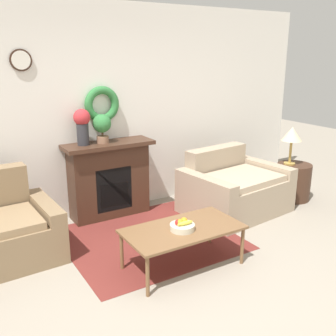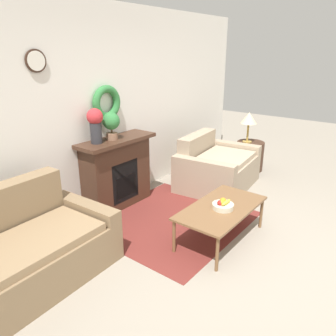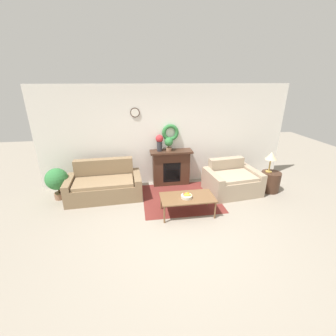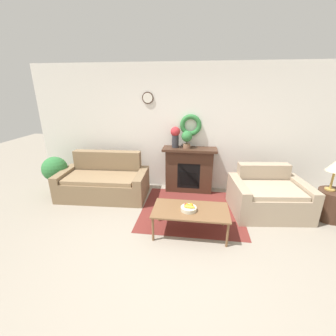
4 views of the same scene
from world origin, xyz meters
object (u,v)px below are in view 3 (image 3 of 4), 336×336
fireplace (171,167)px  coffee_table (187,198)px  table_lamp (271,157)px  potted_plant_floor_by_couch (57,180)px  vase_on_mantel_left (160,142)px  side_table_by_loveseat (270,182)px  couch_left (105,185)px  potted_plant_on_mantel (169,143)px  fruit_bowl (186,196)px  loveseat_right (232,181)px

fireplace → coffee_table: fireplace is taller
table_lamp → potted_plant_floor_by_couch: 5.41m
coffee_table → table_lamp: (2.38, 0.81, 0.57)m
potted_plant_floor_by_couch → vase_on_mantel_left: bearing=9.9°
side_table_by_loveseat → potted_plant_floor_by_couch: (-5.44, 0.40, 0.24)m
couch_left → side_table_by_loveseat: bearing=-7.3°
potted_plant_on_mantel → potted_plant_floor_by_couch: 2.95m
fireplace → potted_plant_on_mantel: size_ratio=3.16×
couch_left → fruit_bowl: 2.18m
coffee_table → side_table_by_loveseat: (2.44, 0.76, -0.12)m
fireplace → couch_left: (-1.78, -0.49, -0.19)m
potted_plant_on_mantel → fireplace: bearing=11.8°
fruit_bowl → vase_on_mantel_left: vase_on_mantel_left is taller
fruit_bowl → side_table_by_loveseat: bearing=17.7°
side_table_by_loveseat → vase_on_mantel_left: vase_on_mantel_left is taller
potted_plant_floor_by_couch → fruit_bowl: bearing=-21.8°
fireplace → loveseat_right: (1.50, -0.73, -0.20)m
loveseat_right → table_lamp: size_ratio=2.59×
potted_plant_floor_by_couch → side_table_by_loveseat: bearing=-4.2°
loveseat_right → table_lamp: table_lamp is taller
fireplace → coffee_table: (0.10, -1.60, -0.12)m
side_table_by_loveseat → couch_left: bearing=175.3°
vase_on_mantel_left → potted_plant_on_mantel: bearing=-4.7°
coffee_table → side_table_by_loveseat: 2.56m
fruit_bowl → table_lamp: bearing=19.2°
side_table_by_loveseat → table_lamp: table_lamp is taller
coffee_table → potted_plant_on_mantel: potted_plant_on_mantel is taller
table_lamp → vase_on_mantel_left: size_ratio=1.23×
coffee_table → fruit_bowl: 0.09m
side_table_by_loveseat → table_lamp: (-0.06, 0.05, 0.69)m
couch_left → vase_on_mantel_left: size_ratio=4.17×
vase_on_mantel_left → couch_left: bearing=-161.3°
fireplace → table_lamp: table_lamp is taller
coffee_table → table_lamp: 2.57m
loveseat_right → side_table_by_loveseat: bearing=-12.5°
fireplace → vase_on_mantel_left: 0.81m
fireplace → potted_plant_floor_by_couch: (-2.90, -0.45, 0.00)m
couch_left → potted_plant_on_mantel: 1.99m
side_table_by_loveseat → vase_on_mantel_left: bearing=163.4°
side_table_by_loveseat → vase_on_mantel_left: 3.13m
coffee_table → fruit_bowl: fruit_bowl is taller
table_lamp → potted_plant_floor_by_couch: bearing=176.3°
table_lamp → potted_plant_floor_by_couch: size_ratio=0.68×
fireplace → potted_plant_on_mantel: 0.71m
vase_on_mantel_left → potted_plant_on_mantel: size_ratio=1.22×
fruit_bowl → vase_on_mantel_left: 1.86m
loveseat_right → side_table_by_loveseat: 1.05m
coffee_table → fruit_bowl: bearing=-135.0°
loveseat_right → vase_on_mantel_left: bearing=151.4°
fireplace → potted_plant_floor_by_couch: fireplace is taller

